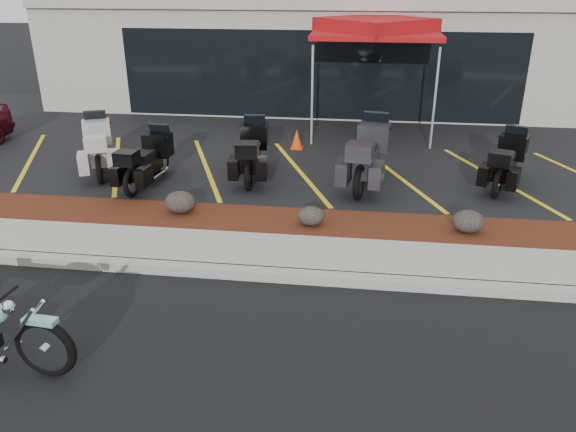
# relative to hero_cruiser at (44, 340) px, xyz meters

# --- Properties ---
(ground) EXTENTS (90.00, 90.00, 0.00)m
(ground) POSITION_rel_hero_cruiser_xyz_m (2.10, 1.68, -0.51)
(ground) COLOR black
(ground) RESTS_ON ground
(curb) EXTENTS (24.00, 0.25, 0.15)m
(curb) POSITION_rel_hero_cruiser_xyz_m (2.10, 2.58, -0.44)
(curb) COLOR gray
(curb) RESTS_ON ground
(sidewalk) EXTENTS (24.00, 1.20, 0.15)m
(sidewalk) POSITION_rel_hero_cruiser_xyz_m (2.10, 3.28, -0.44)
(sidewalk) COLOR gray
(sidewalk) RESTS_ON ground
(mulch_bed) EXTENTS (24.00, 1.20, 0.16)m
(mulch_bed) POSITION_rel_hero_cruiser_xyz_m (2.10, 4.48, -0.43)
(mulch_bed) COLOR #3E180E
(mulch_bed) RESTS_ON ground
(upper_lot) EXTENTS (26.00, 9.60, 0.15)m
(upper_lot) POSITION_rel_hero_cruiser_xyz_m (2.10, 9.88, -0.44)
(upper_lot) COLOR black
(upper_lot) RESTS_ON ground
(dealership_building) EXTENTS (18.00, 8.16, 4.00)m
(dealership_building) POSITION_rel_hero_cruiser_xyz_m (2.10, 16.15, 1.49)
(dealership_building) COLOR gray
(dealership_building) RESTS_ON ground
(boulder_left) EXTENTS (0.59, 0.49, 0.41)m
(boulder_left) POSITION_rel_hero_cruiser_xyz_m (0.15, 4.57, -0.15)
(boulder_left) COLOR black
(boulder_left) RESTS_ON mulch_bed
(boulder_mid) EXTENTS (0.49, 0.41, 0.35)m
(boulder_mid) POSITION_rel_hero_cruiser_xyz_m (2.65, 4.32, -0.18)
(boulder_mid) COLOR black
(boulder_mid) RESTS_ON mulch_bed
(boulder_right) EXTENTS (0.56, 0.46, 0.39)m
(boulder_right) POSITION_rel_hero_cruiser_xyz_m (5.39, 4.39, -0.16)
(boulder_right) COLOR black
(boulder_right) RESTS_ON mulch_bed
(hero_cruiser) EXTENTS (2.96, 0.99, 1.02)m
(hero_cruiser) POSITION_rel_hero_cruiser_xyz_m (0.00, 0.00, 0.00)
(hero_cruiser) COLOR #7CC1AA
(hero_cruiser) RESTS_ON ground
(touring_white) EXTENTS (1.65, 2.31, 1.26)m
(touring_white) POSITION_rel_hero_cruiser_xyz_m (-2.70, 7.31, 0.27)
(touring_white) COLOR #BABAB6
(touring_white) RESTS_ON upper_lot
(touring_black_front) EXTENTS (0.95, 2.06, 1.16)m
(touring_black_front) POSITION_rel_hero_cruiser_xyz_m (-0.94, 6.68, 0.22)
(touring_black_front) COLOR black
(touring_black_front) RESTS_ON upper_lot
(touring_black_mid) EXTENTS (1.00, 2.21, 1.25)m
(touring_black_mid) POSITION_rel_hero_cruiser_xyz_m (1.05, 7.45, 0.26)
(touring_black_mid) COLOR black
(touring_black_mid) RESTS_ON upper_lot
(touring_grey) EXTENTS (1.33, 2.54, 1.40)m
(touring_grey) POSITION_rel_hero_cruiser_xyz_m (3.78, 7.41, 0.34)
(touring_grey) COLOR #2B2A2E
(touring_grey) RESTS_ON upper_lot
(touring_black_rear) EXTENTS (1.49, 2.17, 1.18)m
(touring_black_rear) POSITION_rel_hero_cruiser_xyz_m (6.78, 7.48, 0.23)
(touring_black_rear) COLOR black
(touring_black_rear) RESTS_ON upper_lot
(traffic_cone) EXTENTS (0.35, 0.35, 0.50)m
(traffic_cone) POSITION_rel_hero_cruiser_xyz_m (1.83, 9.08, -0.11)
(traffic_cone) COLOR #DA4107
(traffic_cone) RESTS_ON upper_lot
(popup_canopy) EXTENTS (4.23, 4.23, 3.08)m
(popup_canopy) POSITION_rel_hero_cruiser_xyz_m (3.72, 11.07, 2.44)
(popup_canopy) COLOR silver
(popup_canopy) RESTS_ON upper_lot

